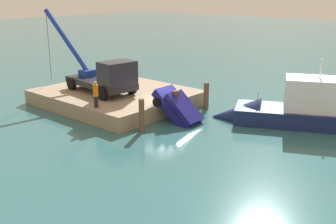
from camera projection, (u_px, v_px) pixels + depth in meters
name	position (u px, v px, depth m)	size (l,w,h in m)	color
ground	(162.00, 116.00, 28.73)	(200.00, 200.00, 0.00)	#2D6066
dock	(116.00, 97.00, 31.61)	(10.83, 9.18, 1.04)	gray
crane_truck	(105.00, 77.00, 30.09)	(8.50, 3.35, 6.01)	black
dock_worker	(96.00, 94.00, 26.68)	(0.34, 0.34, 1.76)	black
salvaged_car	(183.00, 114.00, 27.17)	(3.97, 2.16, 3.46)	navy
moored_yacht	(288.00, 116.00, 26.94)	(11.15, 7.56, 5.75)	navy
piling_near	(142.00, 115.00, 25.24)	(0.35, 0.35, 2.09)	brown
piling_mid	(176.00, 106.00, 27.34)	(0.39, 0.39, 2.08)	brown
piling_far	(206.00, 96.00, 30.13)	(0.39, 0.39, 1.97)	brown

